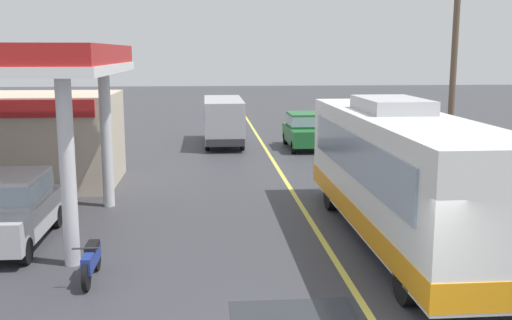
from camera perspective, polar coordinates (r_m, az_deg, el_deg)
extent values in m
plane|color=#38383D|center=(28.73, 1.31, 0.45)|extent=(120.00, 120.00, 0.00)
cube|color=#D8CC4C|center=(23.85, 2.59, -1.58)|extent=(0.16, 50.00, 0.01)
cube|color=white|center=(15.83, 13.68, -1.04)|extent=(2.50, 11.00, 2.90)
cube|color=orange|center=(16.08, 13.52, -4.89)|extent=(2.54, 11.04, 0.56)
cube|color=#8C9EAD|center=(10.82, 22.88, -3.79)|extent=(2.30, 0.10, 1.40)
cube|color=#8C9EAD|center=(15.40, 9.27, 0.51)|extent=(0.06, 9.35, 1.10)
cube|color=#8C9EAD|center=(16.20, 18.02, 0.61)|extent=(0.06, 9.35, 1.10)
cube|color=white|center=(10.69, 23.12, -0.13)|extent=(1.75, 0.08, 0.32)
cube|color=#B2B2B7|center=(16.55, 12.84, 5.18)|extent=(1.60, 2.80, 0.36)
cylinder|color=black|center=(12.31, 14.25, -11.01)|extent=(0.30, 1.00, 1.00)
cylinder|color=black|center=(18.95, 7.21, -3.24)|extent=(0.30, 1.00, 1.00)
cylinder|color=black|center=(19.52, 13.54, -3.05)|extent=(0.30, 1.00, 1.00)
cylinder|color=silver|center=(14.23, -17.59, -0.75)|extent=(0.36, 0.36, 4.60)
cylinder|color=silver|center=(19.46, -14.14, 2.28)|extent=(0.36, 0.36, 4.60)
cube|color=beige|center=(23.77, -21.56, 1.81)|extent=(7.00, 4.40, 3.40)
cube|color=#B2B2B7|center=(16.58, -22.35, -5.13)|extent=(1.70, 4.20, 0.80)
cube|color=#B2B2B7|center=(16.60, -22.32, -2.44)|extent=(1.50, 2.31, 0.70)
cube|color=#8C9EAD|center=(16.60, -22.32, -2.44)|extent=(1.53, 2.35, 0.49)
cylinder|color=black|center=(15.10, -21.21, -8.11)|extent=(0.20, 0.64, 0.64)
cylinder|color=black|center=(18.29, -23.12, -5.08)|extent=(0.20, 0.64, 0.64)
cylinder|color=black|center=(17.87, -18.53, -5.13)|extent=(0.20, 0.64, 0.64)
cube|color=#A5A5AD|center=(32.03, -3.13, 3.97)|extent=(2.00, 6.00, 2.10)
cube|color=#8C9EAD|center=(31.99, -3.14, 4.69)|extent=(2.04, 5.10, 0.80)
cube|color=#2D2D33|center=(29.12, -2.94, 1.65)|extent=(1.90, 0.16, 0.36)
cylinder|color=black|center=(30.17, -4.67, 1.62)|extent=(0.22, 0.76, 0.76)
cylinder|color=black|center=(30.22, -1.33, 1.67)|extent=(0.22, 0.76, 0.76)
cylinder|color=black|center=(34.13, -4.70, 2.63)|extent=(0.22, 0.76, 0.76)
cylinder|color=black|center=(34.17, -1.74, 2.67)|extent=(0.22, 0.76, 0.76)
cylinder|color=black|center=(13.11, -15.93, -10.69)|extent=(0.10, 0.60, 0.60)
cylinder|color=black|center=(14.22, -15.00, -8.98)|extent=(0.10, 0.60, 0.60)
cube|color=navy|center=(13.59, -15.49, -9.01)|extent=(0.20, 1.30, 0.36)
cube|color=black|center=(13.66, -15.42, -7.93)|extent=(0.24, 0.60, 0.12)
cylinder|color=#2D2D33|center=(12.96, -16.02, -8.13)|extent=(0.55, 0.04, 0.04)
cylinder|color=#33333F|center=(18.07, -19.76, -4.74)|extent=(0.14, 0.14, 0.82)
cylinder|color=#33333F|center=(18.02, -19.21, -4.74)|extent=(0.14, 0.14, 0.82)
cube|color=#3359B2|center=(17.88, -19.62, -2.54)|extent=(0.36, 0.22, 0.60)
sphere|color=tan|center=(17.80, -19.70, -1.19)|extent=(0.22, 0.22, 0.22)
cylinder|color=#3359B2|center=(17.95, -20.32, -2.70)|extent=(0.09, 0.09, 0.58)
cylinder|color=#3359B2|center=(17.83, -18.90, -2.70)|extent=(0.09, 0.09, 0.58)
cube|color=#1E602D|center=(30.79, 4.59, 2.44)|extent=(1.70, 4.20, 0.80)
cube|color=#1E602D|center=(30.89, 4.55, 3.87)|extent=(1.50, 2.31, 0.70)
cube|color=#8C9EAD|center=(30.89, 4.55, 3.87)|extent=(1.53, 2.35, 0.49)
cylinder|color=black|center=(29.26, 3.61, 1.25)|extent=(0.20, 0.64, 0.64)
cylinder|color=black|center=(29.52, 6.49, 1.28)|extent=(0.20, 0.64, 0.64)
cylinder|color=black|center=(32.20, 2.83, 2.09)|extent=(0.20, 0.64, 0.64)
cylinder|color=black|center=(32.43, 5.46, 2.11)|extent=(0.20, 0.64, 0.64)
cylinder|color=brown|center=(24.26, 18.34, 7.79)|extent=(0.24, 0.24, 8.13)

